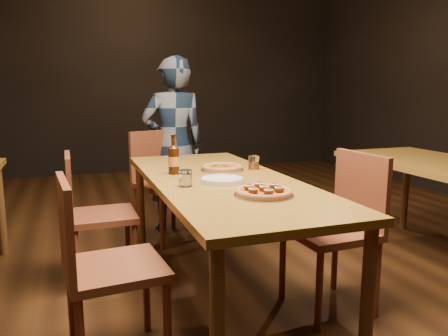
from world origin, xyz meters
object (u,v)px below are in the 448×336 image
object	(u,v)px
chair_main_nw	(115,266)
pizza_margherita	(222,168)
chair_end	(167,184)
pizza_meatball	(264,192)
diner	(174,145)
chair_main_sw	(103,215)
plate_stack	(222,180)
beer_bottle	(174,160)
amber_glass	(254,163)
table_main	(221,190)
chair_main_e	(330,230)
water_glass	(185,178)

from	to	relation	value
chair_main_nw	pizza_margherita	world-z (taller)	chair_main_nw
chair_end	pizza_meatball	size ratio (longest dim) A/B	3.26
pizza_meatball	diner	bearing A→B (deg)	90.40
chair_main_sw	chair_main_nw	bearing A→B (deg)	178.73
chair_end	pizza_margherita	size ratio (longest dim) A/B	3.46
chair_end	plate_stack	world-z (taller)	chair_end
beer_bottle	chair_end	bearing A→B (deg)	80.75
pizza_meatball	plate_stack	size ratio (longest dim) A/B	1.18
amber_glass	chair_main_sw	bearing A→B (deg)	162.74
table_main	chair_main_nw	distance (m)	0.82
table_main	plate_stack	world-z (taller)	plate_stack
diner	pizza_meatball	bearing A→B (deg)	89.94
pizza_meatball	beer_bottle	bearing A→B (deg)	112.31
table_main	chair_main_nw	size ratio (longest dim) A/B	2.15
amber_glass	diner	distance (m)	1.25
table_main	plate_stack	distance (m)	0.13
pizza_meatball	table_main	bearing A→B (deg)	96.77
pizza_meatball	beer_bottle	xyz separation A→B (m)	(-0.29, 0.70, 0.07)
chair_main_nw	beer_bottle	world-z (taller)	beer_bottle
plate_stack	chair_main_nw	bearing A→B (deg)	-152.40
chair_main_e	beer_bottle	xyz separation A→B (m)	(-0.77, 0.56, 0.36)
amber_glass	chair_main_e	bearing A→B (deg)	-66.34
chair_main_e	pizza_margherita	size ratio (longest dim) A/B	3.42
chair_main_sw	chair_main_e	bearing A→B (deg)	-125.93
chair_main_e	plate_stack	size ratio (longest dim) A/B	3.80
beer_bottle	pizza_meatball	bearing A→B (deg)	-67.69
chair_main_nw	amber_glass	bearing A→B (deg)	-61.21
chair_main_nw	plate_stack	size ratio (longest dim) A/B	3.71
chair_main_sw	amber_glass	bearing A→B (deg)	-107.96
chair_main_sw	pizza_meatball	distance (m)	1.26
chair_main_nw	plate_stack	world-z (taller)	chair_main_nw
water_glass	pizza_margherita	bearing A→B (deg)	48.13
pizza_margherita	diner	xyz separation A→B (m)	(-0.05, 1.19, 0.01)
chair_end	table_main	bearing A→B (deg)	-109.02
pizza_margherita	beer_bottle	xyz separation A→B (m)	(-0.32, -0.02, 0.07)
table_main	chair_end	distance (m)	1.20
table_main	pizza_meatball	xyz separation A→B (m)	(0.06, -0.48, 0.09)
chair_main_nw	water_glass	distance (m)	0.60
water_glass	table_main	bearing A→B (deg)	29.09
table_main	chair_end	size ratio (longest dim) A/B	2.08
amber_glass	diner	size ratio (longest dim) A/B	0.06
water_glass	amber_glass	world-z (taller)	water_glass
plate_stack	beer_bottle	size ratio (longest dim) A/B	1.04
pizza_margherita	plate_stack	world-z (taller)	pizza_margherita
pizza_margherita	chair_main_nw	bearing A→B (deg)	-138.23
chair_main_nw	chair_main_sw	distance (m)	0.94
plate_stack	chair_end	bearing A→B (deg)	92.06
chair_main_e	plate_stack	world-z (taller)	chair_main_e
chair_end	water_glass	distance (m)	1.37
chair_main_sw	chair_end	bearing A→B (deg)	-41.67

